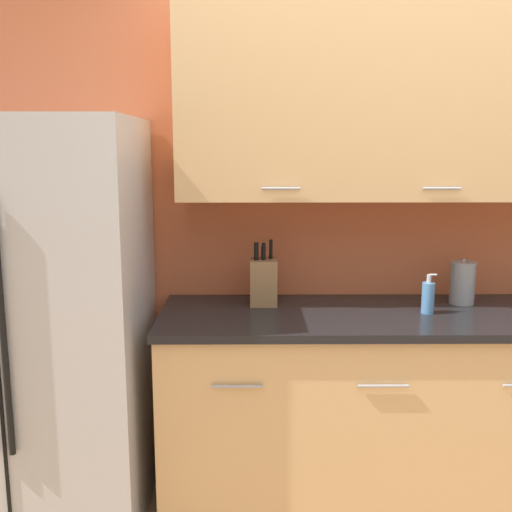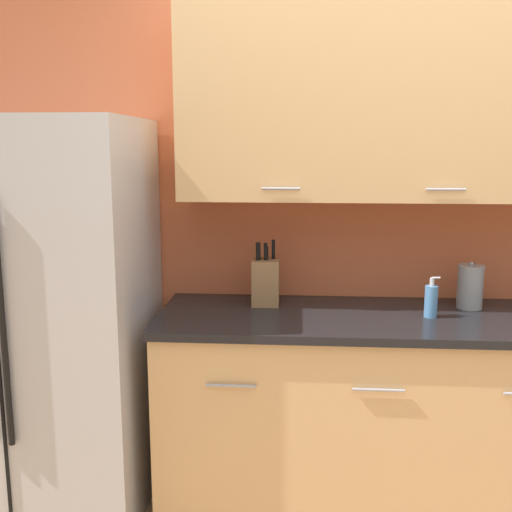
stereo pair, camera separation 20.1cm
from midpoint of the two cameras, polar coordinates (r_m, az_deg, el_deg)
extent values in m
cube|color=#BC5B38|center=(2.96, 11.50, 3.94)|extent=(10.00, 0.05, 2.60)
cube|color=tan|center=(2.79, 14.60, 13.81)|extent=(2.26, 0.32, 0.83)
cylinder|color=#99999E|center=(2.53, 0.14, 6.44)|extent=(0.16, 0.01, 0.01)
cylinder|color=#99999E|center=(2.62, 15.20, 6.22)|extent=(0.16, 0.01, 0.01)
cube|color=black|center=(3.10, 13.61, -20.52)|extent=(2.35, 0.54, 0.09)
cube|color=tan|center=(2.87, 14.19, -13.41)|extent=(2.39, 0.62, 0.78)
cube|color=black|center=(2.72, 14.64, -5.60)|extent=(2.41, 0.64, 0.03)
cylinder|color=#99999E|center=(2.40, -4.24, -12.32)|extent=(0.20, 0.01, 0.01)
cylinder|color=#99999E|center=(2.43, 9.67, -12.15)|extent=(0.20, 0.01, 0.01)
cube|color=#B2B2B5|center=(2.79, -22.44, -6.06)|extent=(0.94, 0.73, 1.74)
cylinder|color=black|center=(2.41, -25.20, -6.63)|extent=(0.02, 0.02, 0.96)
cube|color=olive|center=(2.73, -1.39, -2.53)|extent=(0.12, 0.12, 0.21)
cylinder|color=black|center=(2.72, -2.10, 0.37)|extent=(0.02, 0.03, 0.07)
cylinder|color=black|center=(2.68, -2.13, 0.42)|extent=(0.02, 0.04, 0.08)
cylinder|color=black|center=(2.72, -1.40, 0.33)|extent=(0.02, 0.03, 0.06)
cylinder|color=black|center=(2.68, -1.41, 0.40)|extent=(0.02, 0.03, 0.08)
cylinder|color=black|center=(2.72, -0.69, 0.65)|extent=(0.02, 0.03, 0.09)
cylinder|color=#4C7FB2|center=(2.67, 14.00, -3.92)|extent=(0.05, 0.05, 0.14)
cylinder|color=#B2B2B5|center=(2.66, 14.08, -2.14)|extent=(0.02, 0.02, 0.04)
cylinder|color=#B2B2B5|center=(2.66, 14.44, -1.76)|extent=(0.03, 0.01, 0.01)
cylinder|color=gray|center=(2.88, 17.19, -2.59)|extent=(0.11, 0.11, 0.18)
cylinder|color=gray|center=(2.86, 17.30, -0.68)|extent=(0.12, 0.12, 0.01)
sphere|color=gray|center=(2.85, 17.31, -0.44)|extent=(0.02, 0.02, 0.02)
camera|label=1|loc=(0.10, -92.24, -0.41)|focal=42.00mm
camera|label=2|loc=(0.10, 87.76, 0.41)|focal=42.00mm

